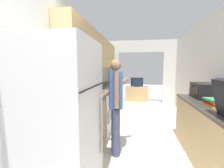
% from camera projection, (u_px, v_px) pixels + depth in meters
% --- Properties ---
extents(wall_left, '(0.38, 7.41, 2.50)m').
position_uv_depth(wall_left, '(88.00, 64.00, 3.43)').
color(wall_left, silver).
rests_on(wall_left, ground_plane).
extents(wall_right, '(0.06, 7.41, 2.50)m').
position_uv_depth(wall_right, '(223.00, 80.00, 2.58)').
color(wall_right, silver).
rests_on(wall_right, ground_plane).
extents(wall_far_with_doorway, '(3.02, 0.06, 2.50)m').
position_uv_depth(wall_far_with_doorway, '(140.00, 68.00, 5.85)').
color(wall_far_with_doorway, silver).
rests_on(wall_far_with_doorway, ground_plane).
extents(counter_left, '(0.62, 3.87, 0.91)m').
position_uv_depth(counter_left, '(105.00, 103.00, 4.21)').
color(counter_left, tan).
rests_on(counter_left, ground_plane).
extents(counter_right, '(0.62, 2.23, 0.91)m').
position_uv_depth(counter_right, '(219.00, 141.00, 2.07)').
color(counter_right, tan).
rests_on(counter_right, ground_plane).
extents(refrigerator, '(0.76, 0.83, 1.76)m').
position_uv_depth(refrigerator, '(62.00, 121.00, 1.66)').
color(refrigerator, '#B7B7BC').
rests_on(refrigerator, ground_plane).
extents(range_oven, '(0.66, 0.79, 1.05)m').
position_uv_depth(range_oven, '(96.00, 113.00, 3.31)').
color(range_oven, '#B7B7BC').
rests_on(range_oven, ground_plane).
extents(person, '(0.51, 0.43, 1.59)m').
position_uv_depth(person, '(116.00, 104.00, 2.49)').
color(person, '#384266').
rests_on(person, ground_plane).
extents(microwave, '(0.40, 0.50, 0.28)m').
position_uv_depth(microwave, '(206.00, 91.00, 2.69)').
color(microwave, black).
rests_on(microwave, counter_right).
extents(book_stack, '(0.26, 0.33, 0.11)m').
position_uv_depth(book_stack, '(215.00, 103.00, 2.13)').
color(book_stack, gold).
rests_on(book_stack, counter_right).
extents(tv_cabinet, '(0.97, 0.42, 0.64)m').
position_uv_depth(tv_cabinet, '(137.00, 94.00, 6.52)').
color(tv_cabinet, tan).
rests_on(tv_cabinet, ground_plane).
extents(television, '(0.52, 0.16, 0.39)m').
position_uv_depth(television, '(137.00, 82.00, 6.42)').
color(television, black).
rests_on(television, tv_cabinet).
extents(knife, '(0.05, 0.33, 0.02)m').
position_uv_depth(knife, '(101.00, 89.00, 3.80)').
color(knife, '#B7B7BC').
rests_on(knife, counter_left).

